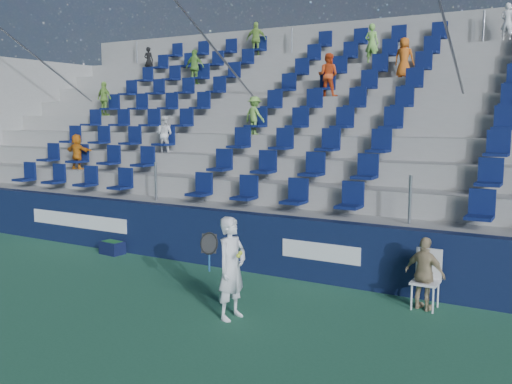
# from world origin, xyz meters

# --- Properties ---
(ground) EXTENTS (70.00, 70.00, 0.00)m
(ground) POSITION_xyz_m (0.00, 0.00, 0.00)
(ground) COLOR #2E6C4D
(ground) RESTS_ON ground
(sponsor_wall) EXTENTS (24.00, 0.32, 1.20)m
(sponsor_wall) POSITION_xyz_m (0.00, 3.15, 0.60)
(sponsor_wall) COLOR #101A3C
(sponsor_wall) RESTS_ON ground
(grandstand) EXTENTS (24.00, 8.17, 6.63)m
(grandstand) POSITION_xyz_m (0.00, 8.24, 2.13)
(grandstand) COLOR gray
(grandstand) RESTS_ON ground
(tennis_player) EXTENTS (0.69, 0.65, 1.62)m
(tennis_player) POSITION_xyz_m (1.06, 0.56, 0.81)
(tennis_player) COLOR silver
(tennis_player) RESTS_ON ground
(line_judge_chair) EXTENTS (0.43, 0.44, 0.98)m
(line_judge_chair) POSITION_xyz_m (3.58, 2.65, 0.56)
(line_judge_chair) COLOR white
(line_judge_chair) RESTS_ON ground
(line_judge) EXTENTS (0.76, 0.48, 1.21)m
(line_judge) POSITION_xyz_m (3.58, 2.50, 0.61)
(line_judge) COLOR tan
(line_judge) RESTS_ON ground
(ball_bin) EXTENTS (0.57, 0.41, 0.31)m
(ball_bin) POSITION_xyz_m (-3.63, 2.75, 0.17)
(ball_bin) COLOR #0E1436
(ball_bin) RESTS_ON ground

